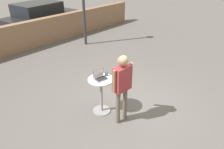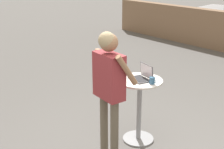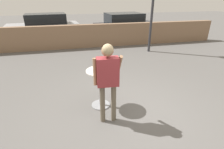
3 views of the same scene
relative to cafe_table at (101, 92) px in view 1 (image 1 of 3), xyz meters
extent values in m
plane|color=#5B5956|center=(0.58, -0.50, -0.61)|extent=(50.00, 50.00, 0.00)
cube|color=#84664C|center=(0.58, 5.67, -0.01)|extent=(14.32, 0.35, 1.20)
cylinder|color=gray|center=(0.00, 0.00, -0.60)|extent=(0.47, 0.47, 0.03)
cylinder|color=gray|center=(0.00, 0.00, -0.12)|extent=(0.07, 0.07, 0.93)
cylinder|color=beige|center=(0.00, 0.00, 0.36)|extent=(0.66, 0.66, 0.02)
cube|color=#515156|center=(0.00, -0.01, 0.38)|extent=(0.33, 0.27, 0.02)
cube|color=black|center=(0.00, -0.01, 0.39)|extent=(0.29, 0.22, 0.00)
cube|color=#515156|center=(0.02, 0.11, 0.49)|extent=(0.30, 0.09, 0.21)
cube|color=white|center=(0.02, 0.10, 0.49)|extent=(0.27, 0.07, 0.18)
cylinder|color=#336084|center=(0.22, 0.02, 0.42)|extent=(0.08, 0.08, 0.10)
torus|color=#336084|center=(0.27, 0.02, 0.42)|extent=(0.04, 0.01, 0.04)
cylinder|color=brown|center=(-0.06, -0.62, -0.16)|extent=(0.11, 0.11, 0.90)
cylinder|color=brown|center=(0.18, -0.64, -0.16)|extent=(0.11, 0.11, 0.90)
cube|color=maroon|center=(0.06, -0.63, 0.59)|extent=(0.46, 0.25, 0.60)
sphere|color=#936B4C|center=(0.06, -0.63, 1.03)|extent=(0.23, 0.23, 0.23)
sphere|color=#9E8966|center=(0.06, -0.66, 1.06)|extent=(0.22, 0.22, 0.22)
cylinder|color=#936B4C|center=(-0.19, -0.61, 0.61)|extent=(0.07, 0.07, 0.57)
cylinder|color=#936B4C|center=(0.32, -0.56, 0.72)|extent=(0.09, 0.34, 0.43)
cube|color=black|center=(3.05, 7.56, -0.01)|extent=(4.27, 2.31, 0.64)
cube|color=black|center=(2.85, 7.53, 0.63)|extent=(2.42, 1.89, 0.64)
cylinder|color=black|center=(4.22, 8.58, -0.30)|extent=(0.64, 0.29, 0.62)
cylinder|color=black|center=(4.41, 6.81, -0.30)|extent=(0.64, 0.29, 0.62)
cylinder|color=black|center=(1.69, 8.30, -0.30)|extent=(0.64, 0.29, 0.62)
cylinder|color=black|center=(1.89, 6.53, -0.30)|extent=(0.64, 0.29, 0.62)
cylinder|color=#2D2D33|center=(3.18, 4.18, 1.29)|extent=(0.12, 0.12, 3.81)
camera|label=1|loc=(-3.32, -3.36, 3.02)|focal=35.00mm
camera|label=2|loc=(2.96, -2.99, 1.93)|focal=50.00mm
camera|label=3|loc=(-0.58, -3.75, 1.98)|focal=28.00mm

